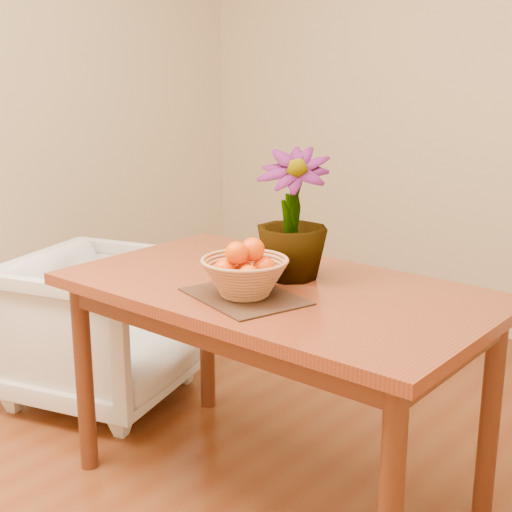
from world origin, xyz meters
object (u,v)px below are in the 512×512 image
Objects in this scene: table at (276,310)px; potted_plant at (292,215)px; wicker_basket at (245,279)px; armchair at (102,321)px.

potted_plant is (-0.01, 0.10, 0.30)m from table.
wicker_basket is at bearing -87.74° from table.
potted_plant is (-0.02, 0.26, 0.16)m from wicker_basket.
wicker_basket is at bearing -120.40° from armchair.
armchair is (-1.02, -0.00, -0.60)m from potted_plant.
potted_plant is 1.19m from armchair.
armchair is at bearing 153.20° from potted_plant.
table reaches higher than armchair.
table is 3.24× the size of potted_plant.
table is at bearing -111.71° from armchair.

